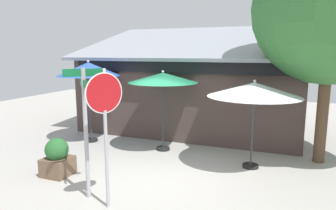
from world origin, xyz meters
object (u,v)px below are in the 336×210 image
street_sign_post (86,120)px  patio_umbrella_royal_blue_left (88,70)px  sidewalk_planter (57,158)px  patio_umbrella_forest_green_center (163,78)px  stop_sign (105,115)px  patio_umbrella_ivory_right (254,90)px

street_sign_post → patio_umbrella_royal_blue_left: bearing=124.4°
patio_umbrella_royal_blue_left → sidewalk_planter: size_ratio=2.91×
patio_umbrella_royal_blue_left → patio_umbrella_forest_green_center: (2.75, 0.03, -0.22)m
stop_sign → patio_umbrella_ivory_right: stop_sign is taller
patio_umbrella_royal_blue_left → patio_umbrella_ivory_right: (5.59, -0.52, -0.39)m
stop_sign → patio_umbrella_royal_blue_left: 4.97m
street_sign_post → stop_sign: bearing=-20.0°
patio_umbrella_forest_green_center → sidewalk_planter: 3.88m
patio_umbrella_royal_blue_left → patio_umbrella_ivory_right: patio_umbrella_royal_blue_left is taller
street_sign_post → patio_umbrella_ivory_right: street_sign_post is taller
sidewalk_planter → street_sign_post: bearing=-26.2°
patio_umbrella_royal_blue_left → sidewalk_planter: patio_umbrella_royal_blue_left is taller
stop_sign → patio_umbrella_forest_green_center: size_ratio=1.07×
patio_umbrella_forest_green_center → patio_umbrella_ivory_right: 2.90m
patio_umbrella_royal_blue_left → patio_umbrella_ivory_right: bearing=-5.3°
stop_sign → street_sign_post: bearing=160.0°
stop_sign → sidewalk_planter: bearing=155.6°
patio_umbrella_forest_green_center → stop_sign: bearing=-84.8°
patio_umbrella_royal_blue_left → patio_umbrella_forest_green_center: size_ratio=1.11×
patio_umbrella_ivory_right → patio_umbrella_forest_green_center: bearing=169.1°
patio_umbrella_royal_blue_left → patio_umbrella_ivory_right: size_ratio=1.15×
patio_umbrella_forest_green_center → patio_umbrella_ivory_right: patio_umbrella_forest_green_center is taller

